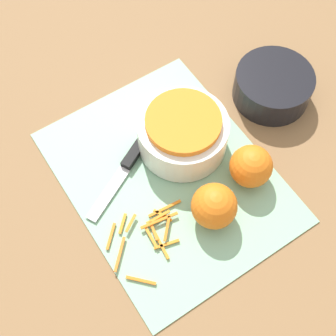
# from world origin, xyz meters

# --- Properties ---
(ground_plane) EXTENTS (4.00, 4.00, 0.00)m
(ground_plane) POSITION_xyz_m (0.00, 0.00, 0.00)
(ground_plane) COLOR olive
(cutting_board) EXTENTS (0.46, 0.36, 0.01)m
(cutting_board) POSITION_xyz_m (0.00, 0.00, 0.00)
(cutting_board) COLOR #84B793
(cutting_board) RESTS_ON ground_plane
(bowl_speckled) EXTENTS (0.17, 0.17, 0.09)m
(bowl_speckled) POSITION_xyz_m (-0.04, 0.06, 0.05)
(bowl_speckled) COLOR silver
(bowl_speckled) RESTS_ON cutting_board
(bowl_dark) EXTENTS (0.16, 0.16, 0.06)m
(bowl_dark) POSITION_xyz_m (-0.04, 0.29, 0.03)
(bowl_dark) COLOR black
(bowl_dark) RESTS_ON ground_plane
(knife) EXTENTS (0.12, 0.20, 0.02)m
(knife) POSITION_xyz_m (-0.07, -0.04, 0.01)
(knife) COLOR black
(knife) RESTS_ON cutting_board
(orange_left) EXTENTS (0.08, 0.08, 0.08)m
(orange_left) POSITION_xyz_m (0.11, 0.02, 0.05)
(orange_left) COLOR orange
(orange_left) RESTS_ON cutting_board
(orange_right) EXTENTS (0.08, 0.08, 0.08)m
(orange_right) POSITION_xyz_m (0.09, 0.13, 0.05)
(orange_right) COLOR orange
(orange_right) RESTS_ON cutting_board
(peel_pile) EXTENTS (0.14, 0.17, 0.01)m
(peel_pile) POSITION_xyz_m (0.08, -0.09, 0.01)
(peel_pile) COLOR orange
(peel_pile) RESTS_ON cutting_board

